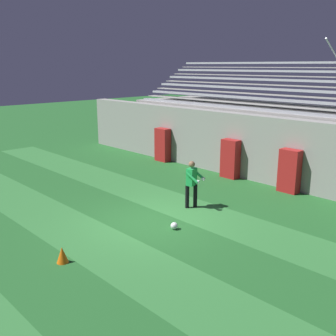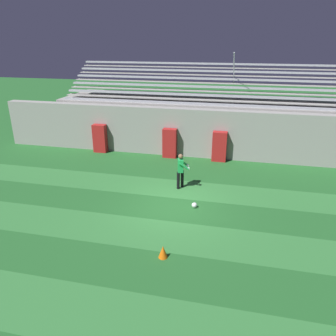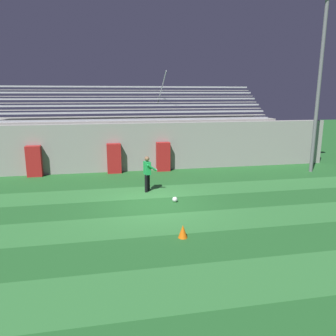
{
  "view_description": "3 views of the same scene",
  "coord_description": "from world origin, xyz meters",
  "px_view_note": "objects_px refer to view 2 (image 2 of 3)",
  "views": [
    {
      "loc": [
        8.74,
        -7.67,
        4.83
      ],
      "look_at": [
        -0.73,
        1.47,
        1.38
      ],
      "focal_mm": 42.0,
      "sensor_mm": 36.0,
      "label": 1
    },
    {
      "loc": [
        2.49,
        -11.76,
        6.55
      ],
      "look_at": [
        -0.62,
        1.92,
        0.94
      ],
      "focal_mm": 35.0,
      "sensor_mm": 36.0,
      "label": 2
    },
    {
      "loc": [
        -1.87,
        -12.72,
        4.44
      ],
      "look_at": [
        0.7,
        0.64,
        1.37
      ],
      "focal_mm": 35.0,
      "sensor_mm": 36.0,
      "label": 3
    }
  ],
  "objects_px": {
    "padding_pillar_far_left": "(100,138)",
    "traffic_cone": "(163,252)",
    "padding_pillar_gate_left": "(170,143)",
    "soccer_ball": "(194,205)",
    "padding_pillar_gate_right": "(219,147)",
    "goalkeeper": "(181,169)"
  },
  "relations": [
    {
      "from": "padding_pillar_far_left",
      "to": "goalkeeper",
      "type": "bearing_deg",
      "value": -34.96
    },
    {
      "from": "goalkeeper",
      "to": "soccer_ball",
      "type": "bearing_deg",
      "value": -62.61
    },
    {
      "from": "padding_pillar_gate_left",
      "to": "goalkeeper",
      "type": "distance_m",
      "value": 4.27
    },
    {
      "from": "padding_pillar_gate_left",
      "to": "padding_pillar_far_left",
      "type": "height_order",
      "value": "same"
    },
    {
      "from": "padding_pillar_far_left",
      "to": "soccer_ball",
      "type": "height_order",
      "value": "padding_pillar_far_left"
    },
    {
      "from": "padding_pillar_gate_left",
      "to": "goalkeeper",
      "type": "bearing_deg",
      "value": -70.65
    },
    {
      "from": "padding_pillar_gate_left",
      "to": "padding_pillar_gate_right",
      "type": "bearing_deg",
      "value": 0.0
    },
    {
      "from": "padding_pillar_gate_right",
      "to": "traffic_cone",
      "type": "distance_m",
      "value": 9.37
    },
    {
      "from": "padding_pillar_gate_left",
      "to": "soccer_ball",
      "type": "distance_m",
      "value": 6.29
    },
    {
      "from": "padding_pillar_gate_left",
      "to": "padding_pillar_gate_right",
      "type": "distance_m",
      "value": 2.86
    },
    {
      "from": "padding_pillar_gate_left",
      "to": "padding_pillar_gate_right",
      "type": "xyz_separation_m",
      "value": [
        2.86,
        0.0,
        0.0
      ]
    },
    {
      "from": "soccer_ball",
      "to": "padding_pillar_far_left",
      "type": "bearing_deg",
      "value": 139.02
    },
    {
      "from": "padding_pillar_far_left",
      "to": "soccer_ball",
      "type": "relative_size",
      "value": 7.74
    },
    {
      "from": "padding_pillar_far_left",
      "to": "traffic_cone",
      "type": "distance_m",
      "value": 11.18
    },
    {
      "from": "padding_pillar_gate_right",
      "to": "padding_pillar_far_left",
      "type": "xyz_separation_m",
      "value": [
        -7.2,
        0.0,
        0.0
      ]
    },
    {
      "from": "padding_pillar_gate_left",
      "to": "traffic_cone",
      "type": "relative_size",
      "value": 4.05
    },
    {
      "from": "padding_pillar_gate_left",
      "to": "goalkeeper",
      "type": "relative_size",
      "value": 1.02
    },
    {
      "from": "padding_pillar_gate_right",
      "to": "goalkeeper",
      "type": "relative_size",
      "value": 1.02
    },
    {
      "from": "padding_pillar_gate_left",
      "to": "padding_pillar_far_left",
      "type": "xyz_separation_m",
      "value": [
        -4.34,
        0.0,
        0.0
      ]
    },
    {
      "from": "padding_pillar_gate_right",
      "to": "goalkeeper",
      "type": "bearing_deg",
      "value": -109.79
    },
    {
      "from": "padding_pillar_gate_right",
      "to": "goalkeeper",
      "type": "height_order",
      "value": "padding_pillar_gate_right"
    },
    {
      "from": "padding_pillar_gate_right",
      "to": "padding_pillar_far_left",
      "type": "bearing_deg",
      "value": 180.0
    }
  ]
}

